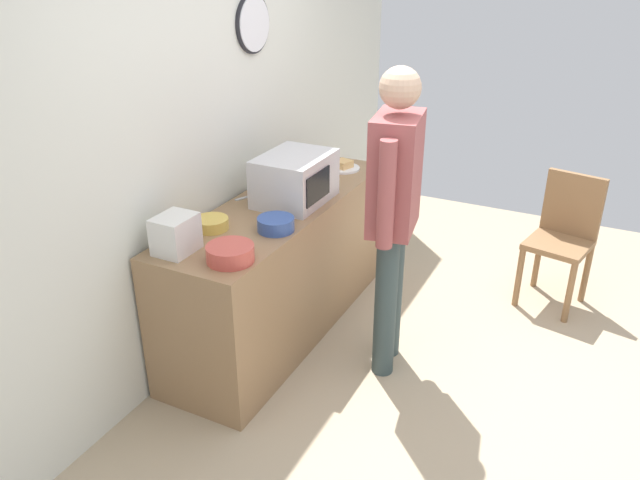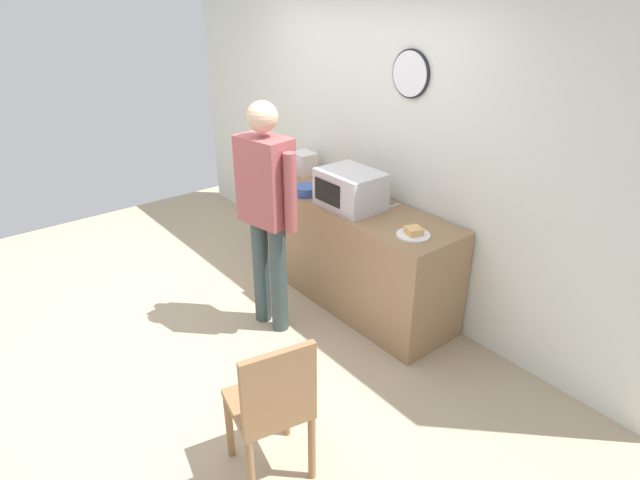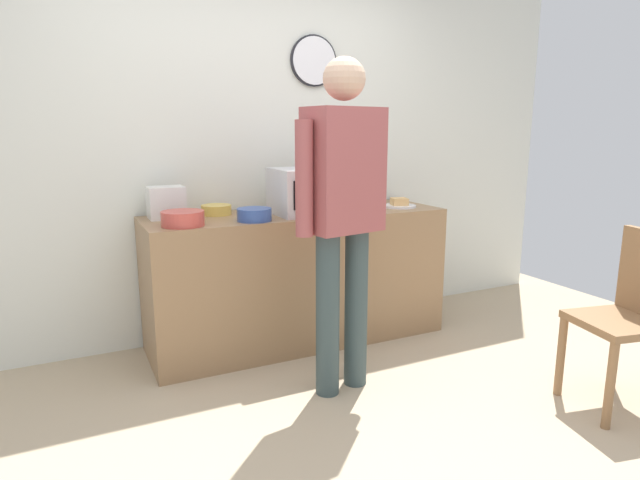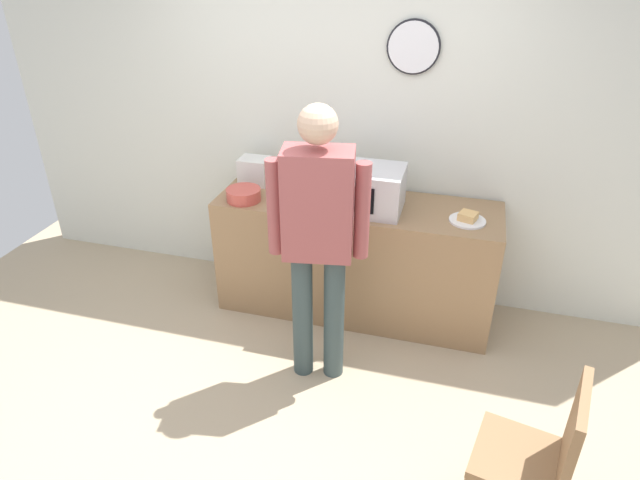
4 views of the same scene
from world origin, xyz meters
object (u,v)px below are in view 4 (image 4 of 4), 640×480
(sandwich_plate, at_px, (468,219))
(toaster, at_px, (255,171))
(person_standing, at_px, (318,231))
(spoon_utensil, at_px, (401,197))
(cereal_bowl, at_px, (295,183))
(mixing_bowl, at_px, (300,203))
(fork_utensil, at_px, (362,189))
(salad_bowl, at_px, (244,195))
(wooden_chair, at_px, (539,457))
(microwave, at_px, (366,189))

(sandwich_plate, relative_size, toaster, 1.10)
(person_standing, bearing_deg, spoon_utensil, 69.80)
(cereal_bowl, xyz_separation_m, mixing_bowl, (0.14, -0.34, 0.01))
(cereal_bowl, distance_m, fork_utensil, 0.50)
(sandwich_plate, xyz_separation_m, salad_bowl, (-1.56, -0.09, 0.02))
(cereal_bowl, relative_size, fork_utensil, 1.15)
(sandwich_plate, bearing_deg, cereal_bowl, 169.58)
(fork_utensil, distance_m, spoon_utensil, 0.30)
(person_standing, relative_size, wooden_chair, 1.93)
(microwave, height_order, cereal_bowl, microwave)
(person_standing, bearing_deg, salad_bowl, 140.13)
(mixing_bowl, distance_m, fork_utensil, 0.55)
(cereal_bowl, height_order, fork_utensil, cereal_bowl)
(microwave, xyz_separation_m, toaster, (-0.90, 0.22, -0.05))
(salad_bowl, xyz_separation_m, person_standing, (0.73, -0.61, 0.12))
(spoon_utensil, height_order, wooden_chair, wooden_chair)
(microwave, relative_size, mixing_bowl, 2.37)
(microwave, xyz_separation_m, fork_utensil, (-0.09, 0.31, -0.15))
(mixing_bowl, height_order, person_standing, person_standing)
(microwave, bearing_deg, wooden_chair, -53.77)
(salad_bowl, relative_size, spoon_utensil, 1.45)
(sandwich_plate, xyz_separation_m, fork_utensil, (-0.78, 0.32, -0.02))
(wooden_chair, bearing_deg, mixing_bowl, 137.83)
(cereal_bowl, bearing_deg, person_standing, -64.53)
(fork_utensil, bearing_deg, cereal_bowl, -170.56)
(toaster, bearing_deg, sandwich_plate, -8.11)
(sandwich_plate, xyz_separation_m, mixing_bowl, (-1.13, -0.10, 0.02))
(microwave, relative_size, spoon_utensil, 2.94)
(spoon_utensil, bearing_deg, fork_utensil, 170.81)
(microwave, height_order, toaster, microwave)
(mixing_bowl, bearing_deg, wooden_chair, -42.17)
(microwave, distance_m, sandwich_plate, 0.70)
(toaster, height_order, person_standing, person_standing)
(mixing_bowl, xyz_separation_m, fork_utensil, (0.35, 0.42, -0.03))
(sandwich_plate, height_order, fork_utensil, sandwich_plate)
(cereal_bowl, relative_size, mixing_bowl, 0.93)
(cereal_bowl, relative_size, wooden_chair, 0.21)
(cereal_bowl, xyz_separation_m, fork_utensil, (0.50, 0.08, -0.03))
(microwave, relative_size, fork_utensil, 2.94)
(salad_bowl, xyz_separation_m, cereal_bowl, (0.28, 0.32, -0.01))
(salad_bowl, distance_m, fork_utensil, 0.88)
(toaster, bearing_deg, person_standing, -50.41)
(toaster, bearing_deg, mixing_bowl, -35.53)
(cereal_bowl, distance_m, wooden_chair, 2.47)
(microwave, height_order, wooden_chair, microwave)
(sandwich_plate, distance_m, spoon_utensil, 0.55)
(cereal_bowl, distance_m, person_standing, 1.03)
(toaster, xyz_separation_m, person_standing, (0.76, -0.92, 0.07))
(sandwich_plate, relative_size, fork_utensil, 1.42)
(toaster, relative_size, person_standing, 0.12)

